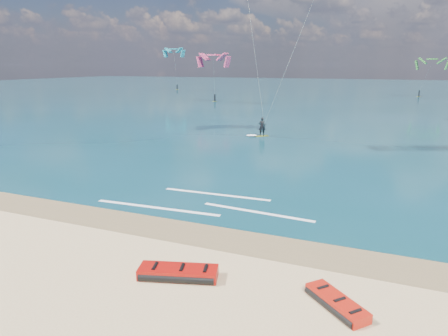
{
  "coord_description": "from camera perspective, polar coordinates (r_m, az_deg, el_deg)",
  "views": [
    {
      "loc": [
        7.67,
        -11.3,
        7.02
      ],
      "look_at": [
        -0.13,
        8.0,
        1.63
      ],
      "focal_mm": 32.0,
      "sensor_mm": 36.0,
      "label": 1
    }
  ],
  "objects": [
    {
      "name": "kitesurfer_main",
      "position": [
        36.29,
        6.92,
        17.48
      ],
      "size": [
        10.39,
        9.54,
        17.38
      ],
      "rotation": [
        0.0,
        0.0,
        0.75
      ],
      "color": "#B3C216",
      "rests_on": "sea"
    },
    {
      "name": "sea",
      "position": [
        115.77,
        18.46,
        10.33
      ],
      "size": [
        320.0,
        200.0,
        0.04
      ],
      "primitive_type": "cube",
      "color": "#0B383F",
      "rests_on": "ground"
    },
    {
      "name": "shoreline_foam",
      "position": [
        20.7,
        -2.44,
        -5.19
      ],
      "size": [
        11.16,
        3.64,
        0.01
      ],
      "color": "white",
      "rests_on": "ground"
    },
    {
      "name": "packed_kite_mid",
      "position": [
        13.07,
        15.74,
        -18.59
      ],
      "size": [
        2.41,
        2.31,
        0.37
      ],
      "primitive_type": null,
      "rotation": [
        0.0,
        0.0,
        -0.74
      ],
      "color": "red",
      "rests_on": "ground"
    },
    {
      "name": "packed_kite_left",
      "position": [
        14.18,
        -6.53,
        -15.26
      ],
      "size": [
        3.12,
        1.97,
        0.44
      ],
      "primitive_type": null,
      "rotation": [
        0.0,
        0.0,
        0.28
      ],
      "color": "#A40E08",
      "rests_on": "ground"
    },
    {
      "name": "distant_kites",
      "position": [
        94.51,
        4.18,
        13.14
      ],
      "size": [
        69.93,
        34.12,
        11.23
      ],
      "color": "teal",
      "rests_on": "ground"
    },
    {
      "name": "ground",
      "position": [
        52.34,
        13.45,
        6.42
      ],
      "size": [
        320.0,
        320.0,
        0.0
      ],
      "primitive_type": "plane",
      "color": "tan",
      "rests_on": "ground"
    },
    {
      "name": "wet_sand_strip",
      "position": [
        17.68,
        -5.77,
        -8.94
      ],
      "size": [
        320.0,
        2.4,
        0.01
      ],
      "primitive_type": "cube",
      "color": "brown",
      "rests_on": "ground"
    }
  ]
}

